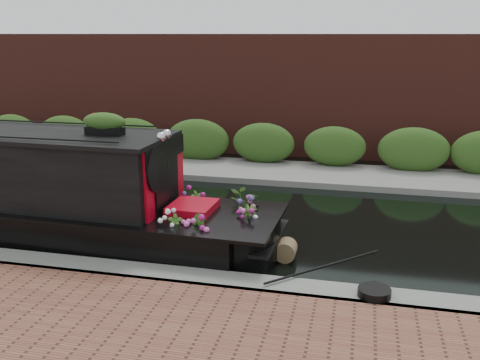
# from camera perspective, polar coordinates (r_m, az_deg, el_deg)

# --- Properties ---
(ground) EXTENTS (80.00, 80.00, 0.00)m
(ground) POSITION_cam_1_polar(r_m,az_deg,el_deg) (11.91, -2.34, -4.33)
(ground) COLOR black
(ground) RESTS_ON ground
(near_bank_coping) EXTENTS (40.00, 0.60, 0.50)m
(near_bank_coping) POSITION_cam_1_polar(r_m,az_deg,el_deg) (9.03, -8.03, -11.18)
(near_bank_coping) COLOR slate
(near_bank_coping) RESTS_ON ground
(far_bank_path) EXTENTS (40.00, 2.40, 0.34)m
(far_bank_path) POSITION_cam_1_polar(r_m,az_deg,el_deg) (15.82, 1.72, 0.67)
(far_bank_path) COLOR gray
(far_bank_path) RESTS_ON ground
(far_hedge) EXTENTS (40.00, 1.10, 2.80)m
(far_hedge) POSITION_cam_1_polar(r_m,az_deg,el_deg) (16.67, 2.33, 1.43)
(far_hedge) COLOR #2D501A
(far_hedge) RESTS_ON ground
(far_brick_wall) EXTENTS (40.00, 1.00, 8.00)m
(far_brick_wall) POSITION_cam_1_polar(r_m,az_deg,el_deg) (18.69, 3.56, 2.94)
(far_brick_wall) COLOR #57251D
(far_brick_wall) RESTS_ON ground
(rope_fender) EXTENTS (0.38, 0.39, 0.38)m
(rope_fender) POSITION_cam_1_polar(r_m,az_deg,el_deg) (9.88, 4.92, -7.46)
(rope_fender) COLOR brown
(rope_fender) RESTS_ON ground
(coiled_mooring_rope) EXTENTS (0.49, 0.49, 0.12)m
(coiled_mooring_rope) POSITION_cam_1_polar(r_m,az_deg,el_deg) (8.32, 14.14, -11.54)
(coiled_mooring_rope) COLOR black
(coiled_mooring_rope) RESTS_ON near_bank_coping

